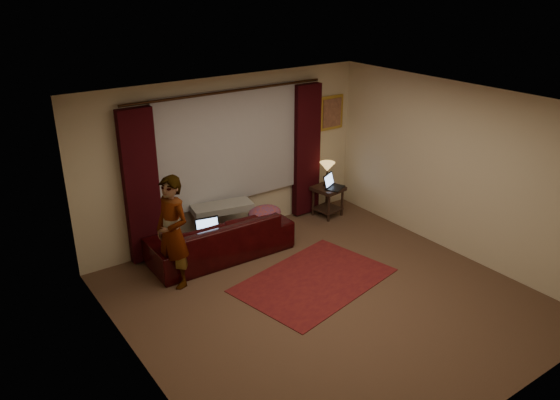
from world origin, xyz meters
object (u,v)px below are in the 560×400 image
object	(u,v)px
laptop_sofa	(210,230)
end_table	(328,201)
sofa	(220,230)
tiffany_lamp	(327,174)
person	(173,232)
laptop_table	(335,182)

from	to	relation	value
laptop_sofa	end_table	xyz separation A→B (m)	(2.56, 0.39, -0.30)
sofa	tiffany_lamp	bearing A→B (deg)	-171.56
person	laptop_sofa	bearing A→B (deg)	91.48
end_table	sofa	bearing A→B (deg)	-174.57
sofa	laptop_sofa	xyz separation A→B (m)	(-0.26, -0.17, 0.13)
end_table	laptop_table	xyz separation A→B (m)	(0.06, -0.12, 0.40)
sofa	person	bearing A→B (deg)	22.62
tiffany_lamp	person	bearing A→B (deg)	-168.69
sofa	laptop_table	size ratio (longest dim) A/B	5.85
laptop_table	person	world-z (taller)	person
person	tiffany_lamp	bearing A→B (deg)	87.16
laptop_table	person	distance (m)	3.30
sofa	person	xyz separation A→B (m)	(-0.91, -0.36, 0.35)
laptop_sofa	tiffany_lamp	distance (m)	2.64
sofa	tiffany_lamp	xyz separation A→B (m)	(2.33, 0.29, 0.32)
end_table	laptop_table	size ratio (longest dim) A/B	1.46
sofa	tiffany_lamp	size ratio (longest dim) A/B	5.08
end_table	person	bearing A→B (deg)	-169.87
end_table	laptop_table	distance (m)	0.42
end_table	person	world-z (taller)	person
sofa	laptop_sofa	bearing A→B (deg)	35.15
sofa	laptop_table	xyz separation A→B (m)	(2.36, 0.10, 0.23)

